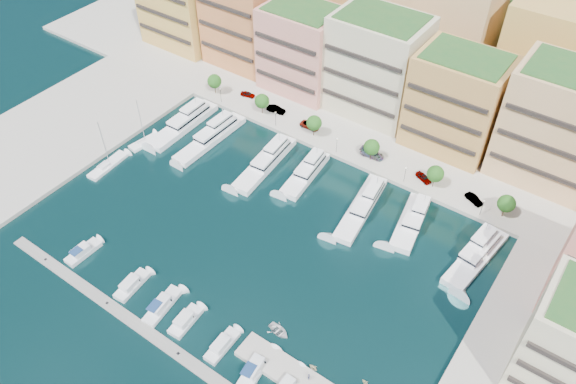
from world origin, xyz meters
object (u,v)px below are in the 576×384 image
tree_5 (506,204)px  lamppost_0 (221,93)px  yacht_3 (307,171)px  yacht_6 (477,254)px  tender_0 (279,331)px  tree_2 (314,123)px  yacht_1 (213,136)px  cruiser_4 (162,306)px  lamppost_3 (405,172)px  tree_0 (214,81)px  car_4 (424,177)px  tree_4 (435,174)px  yacht_0 (185,122)px  cruiser_3 (132,285)px  yacht_4 (363,205)px  tree_1 (262,101)px  lamppost_1 (276,117)px  car_1 (276,109)px  cruiser_5 (185,321)px  car_5 (474,199)px  cruiser_1 (83,252)px  lamppost_2 (337,143)px  sailboat_1 (108,166)px  car_3 (372,153)px  person_0 (309,377)px  yacht_2 (267,160)px  tree_3 (372,147)px  car_2 (310,125)px  cruiser_7 (255,368)px  cruiser_6 (222,346)px  lamppost_4 (483,205)px  sailboat_2 (144,143)px  car_0 (248,94)px  tender_3 (365,382)px

tree_5 → lamppost_0: size_ratio=1.35×
yacht_3 → yacht_6: size_ratio=0.89×
tender_0 → tree_2: bearing=36.5°
yacht_1 → yacht_3: (26.44, 2.63, 0.12)m
cruiser_4 → lamppost_3: bearing=69.3°
tree_0 → car_4: bearing=0.7°
tree_4 → yacht_0: bearing=-166.7°
tree_0 → tree_2: bearing=0.0°
lamppost_3 → cruiser_3: bearing=-117.6°
lamppost_3 → yacht_4: yacht_4 is taller
tree_1 → lamppost_1: tree_1 is taller
car_1 → cruiser_5: bearing=-166.6°
tree_2 → car_5: 41.46m
tree_0 → cruiser_1: 60.10m
lamppost_2 → sailboat_1: 54.34m
yacht_3 → car_1: 24.56m
tree_2 → car_3: bearing=4.5°
yacht_3 → person_0: yacht_3 is taller
yacht_2 → car_4: size_ratio=5.27×
tree_3 → car_2: bearing=173.7°
tree_1 → tender_0: bearing=-50.2°
tree_5 → cruiser_7: (-21.33, -58.12, -4.17)m
tree_2 → tender_0: (25.61, -49.95, -4.30)m
tree_2 → tree_3: bearing=0.0°
lamppost_3 → cruiser_6: size_ratio=0.57×
tree_1 → lamppost_4: bearing=-2.2°
yacht_1 → cruiser_4: 50.00m
cruiser_5 → car_4: car_4 is taller
tree_3 → yacht_4: 16.09m
yacht_2 → car_4: yacht_2 is taller
lamppost_2 → yacht_1: size_ratio=0.19×
person_0 → lamppost_0: bearing=21.7°
tree_3 → cruiser_6: tree_3 is taller
lamppost_4 → yacht_0: size_ratio=0.19×
yacht_0 → sailboat_2: bearing=-105.8°
lamppost_0 → car_1: size_ratio=0.85×
sailboat_1 → car_1: sailboat_1 is taller
tree_0 → cruiser_5: (42.67, -58.08, -4.20)m
tree_4 → yacht_6: 20.89m
cruiser_6 → tender_0: cruiser_6 is taller
yacht_0 → cruiser_3: bearing=-58.7°
car_0 → car_1: 10.55m
cruiser_3 → tender_3: (46.07, 8.62, -0.19)m
car_0 → car_3: car_3 is taller
car_4 → yacht_6: bearing=-102.8°
car_1 → car_2: 10.93m
lamppost_1 → cruiser_7: 66.86m
car_3 → yacht_1: bearing=110.5°
sailboat_1 → car_1: size_ratio=2.66×
cruiser_3 → cruiser_7: cruiser_7 is taller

